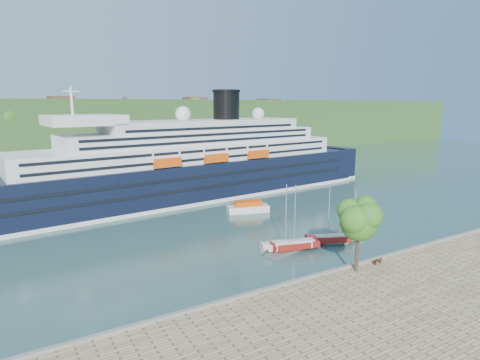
% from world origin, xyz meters
% --- Properties ---
extents(ground, '(400.00, 400.00, 0.00)m').
position_xyz_m(ground, '(0.00, 0.00, 0.00)').
color(ground, '#2E514E').
rests_on(ground, ground).
extents(far_hillside, '(400.00, 50.00, 24.00)m').
position_xyz_m(far_hillside, '(0.00, 145.00, 12.00)').
color(far_hillside, '#2A4F1F').
rests_on(far_hillside, ground).
extents(quay_coping, '(220.00, 0.50, 0.30)m').
position_xyz_m(quay_coping, '(0.00, -0.20, 1.15)').
color(quay_coping, slate).
rests_on(quay_coping, promenade).
extents(cruise_ship, '(115.52, 28.31, 25.69)m').
position_xyz_m(cruise_ship, '(-4.46, 50.81, 12.85)').
color(cruise_ship, black).
rests_on(cruise_ship, ground).
extents(park_bench, '(1.44, 0.74, 0.89)m').
position_xyz_m(park_bench, '(1.47, -1.33, 1.44)').
color(park_bench, '#422213').
rests_on(park_bench, promenade).
extents(promenade_tree, '(6.43, 6.43, 10.65)m').
position_xyz_m(promenade_tree, '(-2.72, -1.55, 6.33)').
color(promenade_tree, '#29641A').
rests_on(promenade_tree, promenade).
extents(floating_pontoon, '(16.61, 5.17, 0.37)m').
position_xyz_m(floating_pontoon, '(-0.41, 11.22, 0.18)').
color(floating_pontoon, '#656059').
rests_on(floating_pontoon, ground).
extents(sailboat_white_near, '(8.05, 4.27, 10.02)m').
position_xyz_m(sailboat_white_near, '(-4.39, 10.56, 5.01)').
color(sailboat_white_near, silver).
rests_on(sailboat_white_near, ground).
extents(sailboat_red, '(7.48, 4.71, 9.39)m').
position_xyz_m(sailboat_red, '(3.31, 9.58, 4.70)').
color(sailboat_red, maroon).
rests_on(sailboat_red, ground).
extents(sailboat_white_far, '(6.46, 3.80, 8.07)m').
position_xyz_m(sailboat_white_far, '(8.76, 9.67, 4.03)').
color(sailboat_white_far, silver).
rests_on(sailboat_white_far, ground).
extents(tender_launch, '(9.15, 5.35, 2.39)m').
position_xyz_m(tender_launch, '(2.11, 32.94, 1.20)').
color(tender_launch, '#E44D0D').
rests_on(tender_launch, ground).
extents(sailboat_extra, '(7.91, 3.64, 9.86)m').
position_xyz_m(sailboat_extra, '(-3.17, 10.01, 4.93)').
color(sailboat_extra, maroon).
rests_on(sailboat_extra, ground).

